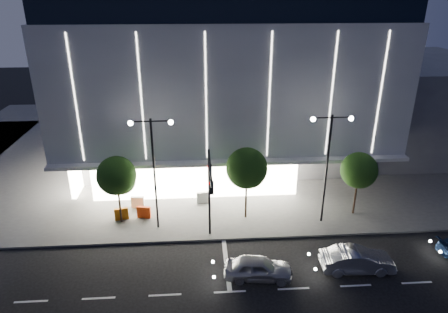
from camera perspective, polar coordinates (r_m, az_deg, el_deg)
name	(u,v)px	position (r m, az deg, el deg)	size (l,w,h in m)	color
ground	(197,277)	(27.19, -3.82, -16.84)	(160.00, 160.00, 0.00)	black
sidewalk_museum	(237,144)	(48.41, 1.86, 1.82)	(70.00, 40.00, 0.15)	#474747
museum	(221,70)	(44.13, -0.43, 12.20)	(30.00, 25.80, 18.00)	#4C4C51
annex_building	(412,101)	(53.28, 25.22, 7.17)	(16.00, 20.00, 10.00)	#4C4C51
traffic_mast	(210,185)	(27.26, -2.05, -4.06)	(0.33, 5.89, 7.07)	black
street_lamp_west	(153,159)	(29.46, -10.06, -0.30)	(3.16, 0.36, 9.00)	black
street_lamp_east	(328,154)	(30.85, 14.68, 0.36)	(3.16, 0.36, 9.00)	black
tree_left	(117,178)	(31.62, -15.03, -2.94)	(3.02, 3.02, 5.72)	black
tree_mid	(247,170)	(31.10, 3.30, -1.98)	(3.25, 3.25, 6.15)	black
tree_right	(359,172)	(33.58, 18.72, -2.13)	(2.91, 2.91, 5.51)	black
car_lead	(258,268)	(26.75, 4.90, -15.58)	(1.78, 4.43, 1.51)	#9FA1A7
car_second	(357,260)	(28.62, 18.47, -13.87)	(1.68, 4.80, 1.58)	#9D9FA5
barrier_a	(122,214)	(33.45, -14.43, -7.95)	(1.10, 0.25, 1.00)	#C8640B
barrier_b	(138,202)	(34.89, -12.24, -6.37)	(1.10, 0.25, 1.00)	silver
barrier_c	(144,212)	(33.28, -11.38, -7.81)	(1.10, 0.25, 1.00)	#F7400D
barrier_d	(203,198)	(34.85, -3.02, -5.87)	(1.10, 0.25, 1.00)	#BBBBBB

